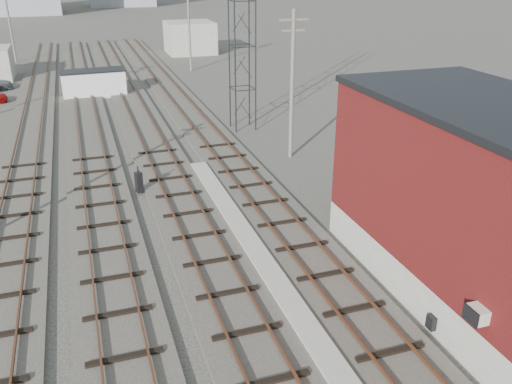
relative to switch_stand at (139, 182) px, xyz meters
name	(u,v)px	position (x,y,z in m)	size (l,w,h in m)	color
ground	(130,71)	(3.37, 34.93, -0.69)	(320.00, 320.00, 0.00)	#282621
track_right	(192,116)	(5.87, 13.93, -0.59)	(3.20, 90.00, 0.39)	#332D28
track_mid_right	(141,121)	(1.87, 13.93, -0.59)	(3.20, 90.00, 0.39)	#332D28
track_mid_left	(87,125)	(-2.13, 13.93, -0.59)	(3.20, 90.00, 0.39)	#332D28
track_left	(30,130)	(-6.13, 13.93, -0.59)	(3.20, 90.00, 0.39)	#332D28
platform_curb	(280,289)	(3.87, -11.07, -0.56)	(0.90, 28.00, 0.26)	gray
brick_building	(483,202)	(10.87, -13.07, 2.94)	(6.54, 12.20, 7.22)	gray
lattice_tower	(242,23)	(8.87, 9.93, 6.81)	(1.60, 1.60, 15.00)	black
utility_pole_left_c	(9,21)	(-9.13, 44.93, 4.11)	(1.80, 0.24, 9.00)	#595147
utility_pole_right_a	(292,82)	(9.87, 2.93, 4.11)	(1.80, 0.24, 9.00)	#595147
utility_pole_right_b	(189,26)	(9.87, 32.93, 4.11)	(1.80, 0.24, 9.00)	#595147
shed_right	(190,38)	(12.37, 44.93, 1.31)	(6.00, 6.00, 4.00)	gray
switch_stand	(139,182)	(0.00, 0.00, 0.00)	(0.43, 0.43, 1.47)	black
site_trailer	(94,83)	(-1.03, 23.83, 0.51)	(5.81, 2.78, 2.39)	silver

